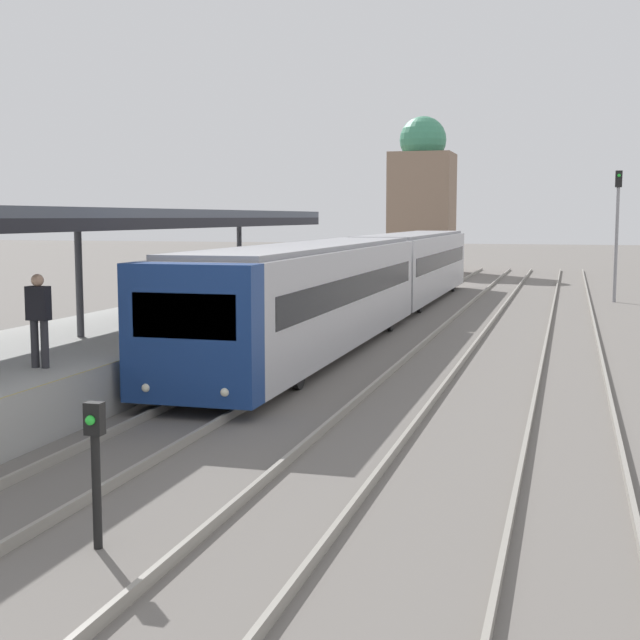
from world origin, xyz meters
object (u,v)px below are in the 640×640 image
Objects in this scene: signal_post_near at (95,458)px; person_on_platform at (39,315)px; train_near at (375,275)px; signal_mast_far at (617,221)px.

person_on_platform is at bearing 128.02° from signal_post_near.
person_on_platform reaches higher than signal_post_near.
train_near reaches higher than signal_post_near.
train_near is at bearing -131.29° from signal_mast_far.
signal_post_near is 32.47m from signal_mast_far.
signal_post_near is at bearing -51.98° from person_on_platform.
person_on_platform is 1.01× the size of signal_post_near.
signal_mast_far is at bearing 67.67° from person_on_platform.
train_near reaches higher than person_on_platform.
signal_mast_far reaches higher than person_on_platform.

